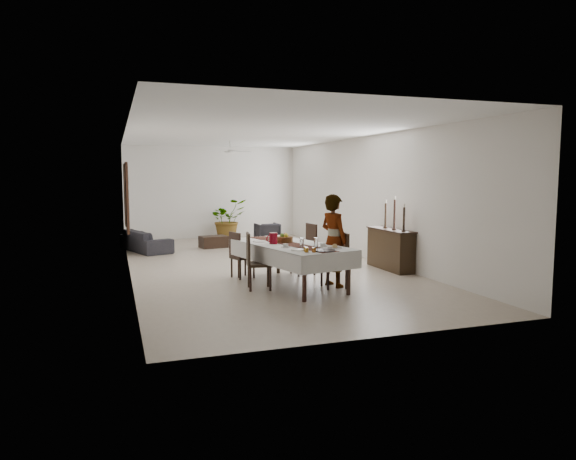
{
  "coord_description": "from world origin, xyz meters",
  "views": [
    {
      "loc": [
        -3.29,
        -11.97,
        2.17
      ],
      "look_at": [
        0.13,
        -1.92,
        1.05
      ],
      "focal_mm": 32.0,
      "sensor_mm": 36.0,
      "label": 1
    }
  ],
  "objects_px": {
    "red_pitcher": "(273,238)",
    "sofa": "(146,241)",
    "dining_table_top": "(290,246)",
    "sideboard_body": "(390,250)",
    "woman": "(334,241)"
  },
  "relations": [
    {
      "from": "red_pitcher",
      "to": "sofa",
      "type": "relative_size",
      "value": 0.11
    },
    {
      "from": "dining_table_top",
      "to": "sideboard_body",
      "type": "distance_m",
      "value": 2.99
    },
    {
      "from": "woman",
      "to": "sofa",
      "type": "relative_size",
      "value": 0.88
    },
    {
      "from": "dining_table_top",
      "to": "sofa",
      "type": "relative_size",
      "value": 1.28
    },
    {
      "from": "red_pitcher",
      "to": "sideboard_body",
      "type": "distance_m",
      "value": 3.27
    },
    {
      "from": "red_pitcher",
      "to": "sideboard_body",
      "type": "xyz_separation_m",
      "value": [
        3.12,
        0.86,
        -0.49
      ]
    },
    {
      "from": "woman",
      "to": "red_pitcher",
      "type": "bearing_deg",
      "value": 50.97
    },
    {
      "from": "woman",
      "to": "sideboard_body",
      "type": "xyz_separation_m",
      "value": [
        2.01,
        1.29,
        -0.45
      ]
    },
    {
      "from": "dining_table_top",
      "to": "red_pitcher",
      "type": "height_order",
      "value": "red_pitcher"
    },
    {
      "from": "dining_table_top",
      "to": "sideboard_body",
      "type": "bearing_deg",
      "value": 5.74
    },
    {
      "from": "sideboard_body",
      "to": "woman",
      "type": "bearing_deg",
      "value": -147.41
    },
    {
      "from": "dining_table_top",
      "to": "red_pitcher",
      "type": "relative_size",
      "value": 12.0
    },
    {
      "from": "red_pitcher",
      "to": "sofa",
      "type": "bearing_deg",
      "value": 110.14
    },
    {
      "from": "woman",
      "to": "sofa",
      "type": "distance_m",
      "value": 6.97
    },
    {
      "from": "red_pitcher",
      "to": "woman",
      "type": "xyz_separation_m",
      "value": [
        1.11,
        -0.43,
        -0.04
      ]
    }
  ]
}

